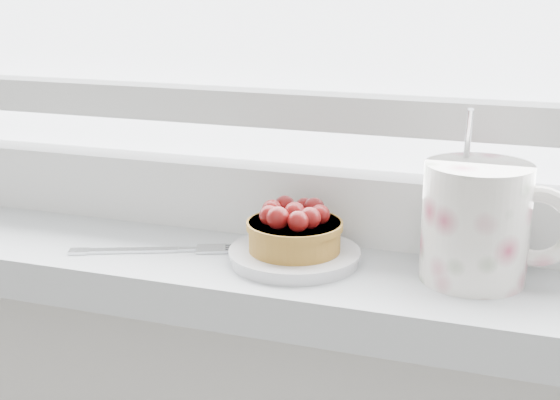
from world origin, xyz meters
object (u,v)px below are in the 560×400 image
at_px(saucer, 294,256).
at_px(raspberry_tart, 295,229).
at_px(floral_mug, 480,220).
at_px(fork, 162,250).

bearing_deg(saucer, raspberry_tart, -116.42).
relative_size(saucer, floral_mug, 0.82).
height_order(saucer, floral_mug, floral_mug).
bearing_deg(raspberry_tart, fork, -173.43).
height_order(raspberry_tart, floral_mug, floral_mug).
relative_size(raspberry_tart, fork, 0.52).
xyz_separation_m(floral_mug, fork, (-0.30, -0.03, -0.05)).
relative_size(saucer, raspberry_tart, 1.38).
relative_size(floral_mug, fork, 0.86).
xyz_separation_m(saucer, fork, (-0.13, -0.02, -0.00)).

